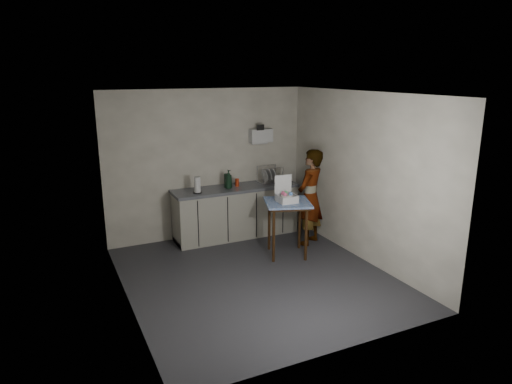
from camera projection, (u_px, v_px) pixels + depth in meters
name	position (u px, v px, depth m)	size (l,w,h in m)	color
ground	(256.00, 277.00, 6.59)	(4.00, 4.00, 0.00)	#252429
wall_back	(208.00, 164.00, 8.00)	(3.60, 0.02, 2.60)	#AFA998
wall_right	(362.00, 177.00, 7.00)	(0.02, 4.00, 2.60)	#AFA998
wall_left	(123.00, 206.00, 5.52)	(0.02, 4.00, 2.60)	#AFA998
ceiling	(257.00, 94.00, 5.93)	(3.60, 4.00, 0.01)	white
kitchen_counter	(236.00, 213.00, 8.13)	(2.24, 0.62, 0.91)	black
wall_shelf	(261.00, 136.00, 8.23)	(0.42, 0.18, 0.37)	silver
side_table	(287.00, 209.00, 7.20)	(0.88, 0.88, 0.89)	#36210C
standing_man	(310.00, 197.00, 7.69)	(0.60, 0.39, 1.64)	#B2A593
soap_bottle	(229.00, 179.00, 7.88)	(0.12, 0.13, 0.32)	black
soda_can	(237.00, 182.00, 8.05)	(0.07, 0.07, 0.13)	red
dark_bottle	(226.00, 180.00, 7.95)	(0.07, 0.07, 0.25)	black
paper_towel	(197.00, 185.00, 7.58)	(0.15, 0.15, 0.27)	black
dish_rack	(269.00, 179.00, 8.33)	(0.43, 0.32, 0.30)	silver
bakery_box	(286.00, 196.00, 7.13)	(0.31, 0.32, 0.40)	silver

